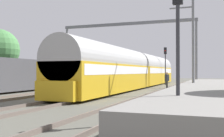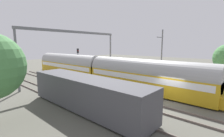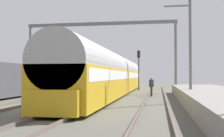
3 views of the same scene
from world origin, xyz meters
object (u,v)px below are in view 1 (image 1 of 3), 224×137
Objects in this scene: passenger_train at (136,70)px; person_crossing at (167,79)px; catenary_gantry at (126,38)px; railway_signal_far at (165,61)px; railway_signal_near at (178,30)px; freight_car at (32,75)px.

person_crossing is at bearing -30.78° from passenger_train.
passenger_train is 1.93× the size of catenary_gantry.
railway_signal_far is at bearing 49.49° from catenary_gantry.
catenary_gantry is (-2.10, 3.12, 3.96)m from passenger_train.
person_crossing is at bearing -42.46° from catenary_gantry.
railway_signal_far is (-5.03, 27.19, -0.04)m from railway_signal_near.
person_crossing is 9.33m from catenary_gantry.
freight_car is 2.59× the size of railway_signal_far.
person_crossing is 0.34× the size of railway_signal_near.
railway_signal_far is 0.30× the size of catenary_gantry.
passenger_train reaches higher than freight_car.
railway_signal_near is at bearing -38.51° from freight_car.
passenger_train is at bearing 109.72° from railway_signal_near.
person_crossing is (12.16, 4.92, -0.44)m from freight_car.
railway_signal_far is at bearing 55.46° from freight_car.
catenary_gantry is at bearing 123.92° from passenger_train.
railway_signal_far is (1.92, 7.82, 1.24)m from passenger_train.
passenger_train is 18.99× the size of person_crossing.
passenger_train is 2.53× the size of freight_car.
catenary_gantry is (-4.02, -4.70, 2.71)m from railway_signal_far.
passenger_train is at bearing 40.46° from freight_car.
railway_signal_near reaches higher than railway_signal_far.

